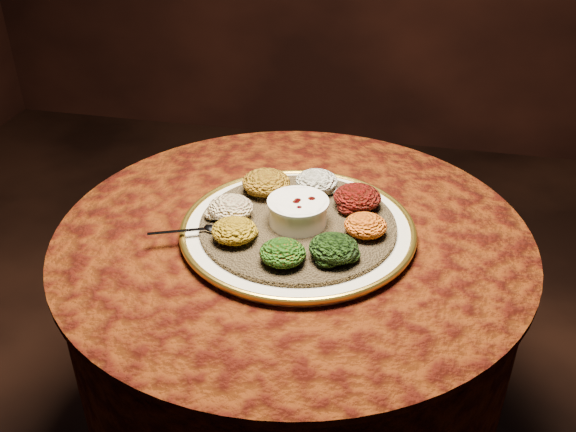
# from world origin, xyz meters

# --- Properties ---
(table) EXTENTS (0.96, 0.96, 0.73)m
(table) POSITION_xyz_m (0.00, 0.00, 0.55)
(table) COLOR black
(table) RESTS_ON ground
(platter) EXTENTS (0.52, 0.52, 0.02)m
(platter) POSITION_xyz_m (0.01, -0.01, 0.75)
(platter) COLOR silver
(platter) RESTS_ON table
(injera) EXTENTS (0.48, 0.48, 0.01)m
(injera) POSITION_xyz_m (0.01, -0.01, 0.76)
(injera) COLOR brown
(injera) RESTS_ON platter
(stew_bowl) EXTENTS (0.12, 0.12, 0.05)m
(stew_bowl) POSITION_xyz_m (0.01, -0.01, 0.79)
(stew_bowl) COLOR white
(stew_bowl) RESTS_ON injera
(spoon) EXTENTS (0.14, 0.07, 0.01)m
(spoon) POSITION_xyz_m (-0.15, -0.08, 0.77)
(spoon) COLOR silver
(spoon) RESTS_ON injera
(portion_ayib) EXTENTS (0.09, 0.09, 0.04)m
(portion_ayib) POSITION_xyz_m (0.03, 0.12, 0.78)
(portion_ayib) COLOR white
(portion_ayib) RESTS_ON injera
(portion_kitfo) EXTENTS (0.10, 0.09, 0.05)m
(portion_kitfo) POSITION_xyz_m (0.12, 0.07, 0.79)
(portion_kitfo) COLOR black
(portion_kitfo) RESTS_ON injera
(portion_tikil) EXTENTS (0.08, 0.08, 0.04)m
(portion_tikil) POSITION_xyz_m (0.15, -0.02, 0.78)
(portion_tikil) COLOR #C98E10
(portion_tikil) RESTS_ON injera
(portion_gomen) EXTENTS (0.09, 0.09, 0.04)m
(portion_gomen) POSITION_xyz_m (0.10, -0.11, 0.78)
(portion_gomen) COLOR black
(portion_gomen) RESTS_ON injera
(portion_mixveg) EXTENTS (0.08, 0.08, 0.04)m
(portion_mixveg) POSITION_xyz_m (0.01, -0.14, 0.78)
(portion_mixveg) COLOR #983909
(portion_mixveg) RESTS_ON injera
(portion_kik) EXTENTS (0.09, 0.08, 0.04)m
(portion_kik) POSITION_xyz_m (-0.09, -0.09, 0.78)
(portion_kik) COLOR #A87C0E
(portion_kik) RESTS_ON injera
(portion_timatim) EXTENTS (0.09, 0.09, 0.04)m
(portion_timatim) POSITION_xyz_m (-0.12, -0.02, 0.78)
(portion_timatim) COLOR maroon
(portion_timatim) RESTS_ON injera
(portion_shiro) EXTENTS (0.10, 0.10, 0.05)m
(portion_shiro) POSITION_xyz_m (-0.08, 0.09, 0.79)
(portion_shiro) COLOR #8B6110
(portion_shiro) RESTS_ON injera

